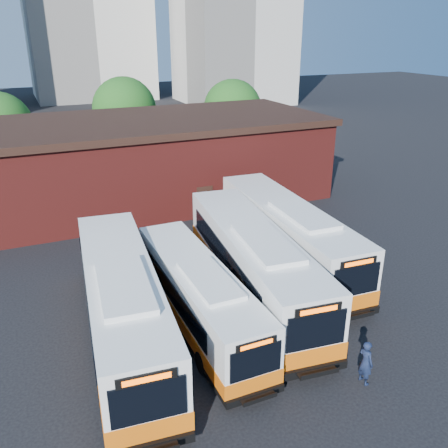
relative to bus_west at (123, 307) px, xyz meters
name	(u,v)px	position (x,y,z in m)	size (l,w,h in m)	color
ground	(257,331)	(5.63, -1.75, -1.69)	(220.00, 220.00, 0.00)	black
bus_west	(123,307)	(0.00, 0.00, 0.00)	(4.09, 13.86, 3.73)	white
bus_midwest	(199,298)	(3.39, -0.23, -0.26)	(2.51, 11.62, 3.15)	white
bus_mideast	(253,266)	(6.84, 1.12, 0.03)	(4.36, 14.16, 3.80)	white
bus_east	(287,236)	(10.30, 3.62, 0.02)	(3.57, 13.95, 3.77)	white
transit_worker	(366,362)	(7.85, -6.43, -0.76)	(0.68, 0.45, 1.87)	#131C36
depot_building	(141,159)	(5.63, 18.25, 1.57)	(28.60, 12.60, 6.40)	maroon
tree_mid	(124,109)	(7.63, 32.25, 3.39)	(6.56, 6.56, 8.36)	#382314
tree_east	(233,109)	(18.63, 29.25, 3.14)	(6.24, 6.24, 7.96)	#382314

